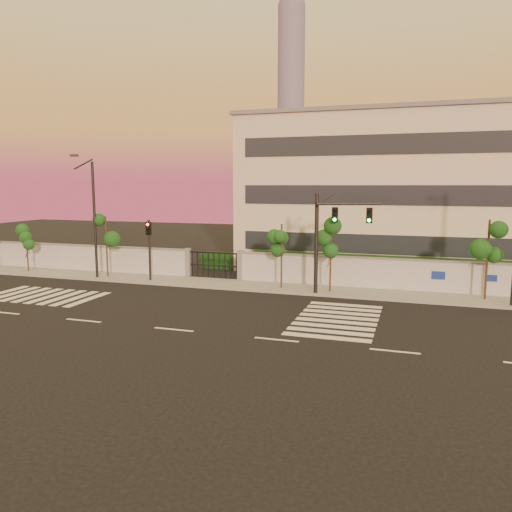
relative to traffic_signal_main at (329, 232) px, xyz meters
The scene contains 15 objects.
ground 11.61m from the traffic_signal_main, 121.06° to the right, with size 120.00×120.00×0.00m, color black.
sidewalk 6.92m from the traffic_signal_main, 168.61° to the left, with size 60.00×3.00×0.15m, color gray.
perimeter_wall 6.76m from the traffic_signal_main, 154.53° to the left, with size 60.00×0.36×2.20m.
hedge_row 7.65m from the traffic_signal_main, 129.77° to the left, with size 41.00×4.25×1.80m.
institutional_building 13.25m from the traffic_signal_main, 75.09° to the left, with size 24.40×12.40×12.25m.
distant_skyscraper 285.67m from the traffic_signal_main, 104.63° to the left, with size 16.00×16.00×118.00m.
road_markings 9.94m from the traffic_signal_main, 142.17° to the right, with size 57.00×7.62×0.02m.
street_tree_b 23.43m from the traffic_signal_main, behind, with size 1.34×1.07×3.55m.
street_tree_c 16.24m from the traffic_signal_main, behind, with size 1.45×1.15×4.50m.
street_tree_d 3.38m from the traffic_signal_main, 164.53° to the left, with size 1.38×1.10×4.26m.
street_tree_e 0.92m from the traffic_signal_main, 88.71° to the left, with size 1.39×1.10×4.49m.
street_tree_f 9.03m from the traffic_signal_main, ahead, with size 1.55×1.23×4.77m.
traffic_signal_main is the anchor object (origin of this frame).
traffic_signal_secondary 12.59m from the traffic_signal_main, behind, with size 0.34×0.33×4.34m.
streetlight_west 16.76m from the traffic_signal_main, behind, with size 0.52×2.10×8.72m.
Camera 1 is at (10.66, -20.31, 6.72)m, focal length 35.00 mm.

